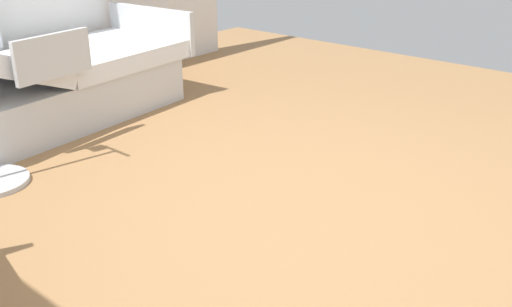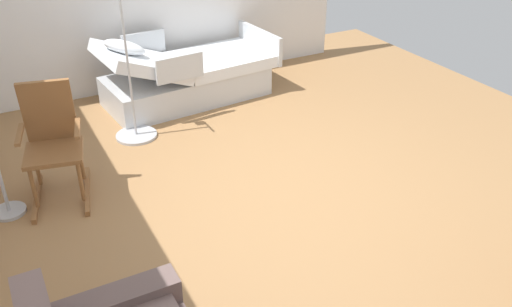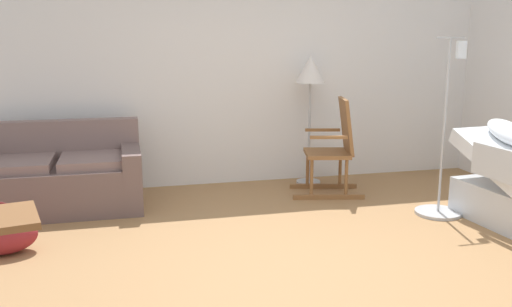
{
  "view_description": "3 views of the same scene",
  "coord_description": "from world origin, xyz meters",
  "views": [
    {
      "loc": [
        -1.53,
        2.14,
        1.51
      ],
      "look_at": [
        -0.16,
        0.51,
        0.6
      ],
      "focal_mm": 40.91,
      "sensor_mm": 36.0,
      "label": 1
    },
    {
      "loc": [
        -3.57,
        2.09,
        2.77
      ],
      "look_at": [
        -0.24,
        0.32,
        0.62
      ],
      "focal_mm": 38.27,
      "sensor_mm": 36.0,
      "label": 2
    },
    {
      "loc": [
        -1.29,
        -3.75,
        1.69
      ],
      "look_at": [
        -0.22,
        0.61,
        0.73
      ],
      "focal_mm": 38.62,
      "sensor_mm": 36.0,
      "label": 3
    }
  ],
  "objects": [
    {
      "name": "iv_pole",
      "position": [
        1.65,
        0.79,
        0.25
      ],
      "size": [
        0.44,
        0.44,
        1.69
      ],
      "color": "#B2B5BA",
      "rests_on": "ground"
    },
    {
      "name": "hospital_bed",
      "position": [
        2.31,
        -0.07,
        0.3
      ],
      "size": [
        1.14,
        2.18,
        0.95
      ],
      "color": "silver",
      "rests_on": "ground"
    },
    {
      "name": "rocking_chair",
      "position": [
        0.91,
        1.7,
        0.5
      ],
      "size": [
        0.84,
        0.63,
        1.05
      ],
      "color": "brown",
      "rests_on": "ground"
    },
    {
      "name": "ground_plane",
      "position": [
        0.0,
        0.0,
        0.0
      ],
      "size": [
        7.4,
        7.4,
        0.0
      ],
      "primitive_type": "plane",
      "color": "#9E7247"
    }
  ]
}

